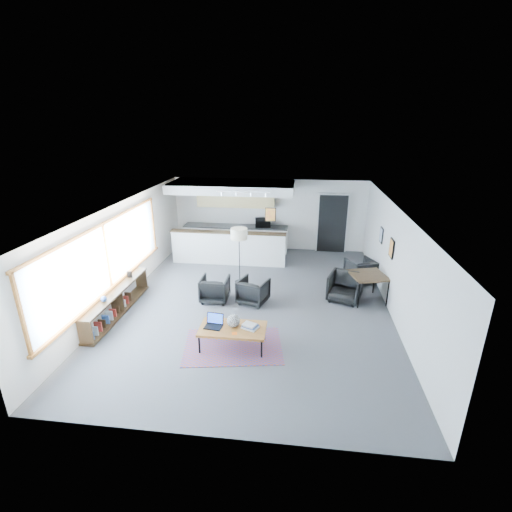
# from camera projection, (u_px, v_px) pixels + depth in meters

# --- Properties ---
(room) EXTENTS (7.02, 9.02, 2.62)m
(room) POSITION_uv_depth(u_px,v_px,m) (253.00, 257.00, 9.45)
(room) COLOR #49494B
(room) RESTS_ON ground
(window) EXTENTS (0.10, 5.95, 1.66)m
(window) POSITION_uv_depth(u_px,v_px,m) (107.00, 258.00, 8.96)
(window) COLOR #8CBFFF
(window) RESTS_ON room
(console) EXTENTS (0.35, 3.00, 0.80)m
(console) POSITION_uv_depth(u_px,v_px,m) (116.00, 303.00, 9.20)
(console) COLOR #342312
(console) RESTS_ON floor
(kitchenette) EXTENTS (4.20, 1.96, 2.60)m
(kitchenette) POSITION_uv_depth(u_px,v_px,m) (233.00, 217.00, 13.01)
(kitchenette) COLOR white
(kitchenette) RESTS_ON floor
(doorway) EXTENTS (1.10, 0.12, 2.15)m
(doorway) POSITION_uv_depth(u_px,v_px,m) (332.00, 223.00, 13.38)
(doorway) COLOR black
(doorway) RESTS_ON room
(track_light) EXTENTS (1.60, 0.07, 0.15)m
(track_light) POSITION_uv_depth(u_px,v_px,m) (243.00, 193.00, 11.14)
(track_light) COLOR silver
(track_light) RESTS_ON room
(wall_art_lower) EXTENTS (0.03, 0.38, 0.48)m
(wall_art_lower) POSITION_uv_depth(u_px,v_px,m) (392.00, 248.00, 9.34)
(wall_art_lower) COLOR black
(wall_art_lower) RESTS_ON room
(wall_art_upper) EXTENTS (0.03, 0.34, 0.44)m
(wall_art_upper) POSITION_uv_depth(u_px,v_px,m) (381.00, 235.00, 10.57)
(wall_art_upper) COLOR black
(wall_art_upper) RESTS_ON room
(kilim_rug) EXTENTS (2.29, 1.74, 0.01)m
(kilim_rug) POSITION_uv_depth(u_px,v_px,m) (233.00, 346.00, 8.01)
(kilim_rug) COLOR #593245
(kilim_rug) RESTS_ON floor
(coffee_table) EXTENTS (1.42, 0.77, 0.46)m
(coffee_table) POSITION_uv_depth(u_px,v_px,m) (233.00, 329.00, 7.86)
(coffee_table) COLOR brown
(coffee_table) RESTS_ON floor
(laptop) EXTENTS (0.40, 0.34, 0.26)m
(laptop) POSITION_uv_depth(u_px,v_px,m) (214.00, 322.00, 7.90)
(laptop) COLOR black
(laptop) RESTS_ON coffee_table
(ceramic_pot) EXTENTS (0.28, 0.28, 0.28)m
(ceramic_pot) POSITION_uv_depth(u_px,v_px,m) (233.00, 321.00, 7.85)
(ceramic_pot) COLOR gray
(ceramic_pot) RESTS_ON coffee_table
(book_stack) EXTENTS (0.39, 0.36, 0.10)m
(book_stack) POSITION_uv_depth(u_px,v_px,m) (250.00, 326.00, 7.83)
(book_stack) COLOR silver
(book_stack) RESTS_ON coffee_table
(coaster) EXTENTS (0.13, 0.13, 0.01)m
(coaster) POSITION_uv_depth(u_px,v_px,m) (234.00, 333.00, 7.63)
(coaster) COLOR #E5590C
(coaster) RESTS_ON coffee_table
(armchair_left) EXTENTS (0.72, 0.68, 0.74)m
(armchair_left) POSITION_uv_depth(u_px,v_px,m) (215.00, 288.00, 9.92)
(armchair_left) COLOR black
(armchair_left) RESTS_ON floor
(armchair_right) EXTENTS (0.88, 0.86, 0.73)m
(armchair_right) POSITION_uv_depth(u_px,v_px,m) (253.00, 290.00, 9.80)
(armchair_right) COLOR black
(armchair_right) RESTS_ON floor
(floor_lamp) EXTENTS (0.58, 0.58, 1.68)m
(floor_lamp) POSITION_uv_depth(u_px,v_px,m) (239.00, 236.00, 10.63)
(floor_lamp) COLOR black
(floor_lamp) RESTS_ON floor
(dining_table) EXTENTS (1.10, 1.10, 0.75)m
(dining_table) POSITION_uv_depth(u_px,v_px,m) (368.00, 277.00, 9.80)
(dining_table) COLOR #342312
(dining_table) RESTS_ON floor
(dining_chair_near) EXTENTS (0.87, 0.84, 0.72)m
(dining_chair_near) POSITION_uv_depth(u_px,v_px,m) (345.00, 288.00, 9.93)
(dining_chair_near) COLOR black
(dining_chair_near) RESTS_ON floor
(dining_chair_far) EXTENTS (0.82, 0.81, 0.65)m
(dining_chair_far) POSITION_uv_depth(u_px,v_px,m) (360.00, 271.00, 11.12)
(dining_chair_far) COLOR black
(dining_chair_far) RESTS_ON floor
(microwave) EXTENTS (0.58, 0.37, 0.37)m
(microwave) POSITION_uv_depth(u_px,v_px,m) (263.00, 222.00, 13.40)
(microwave) COLOR black
(microwave) RESTS_ON kitchenette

